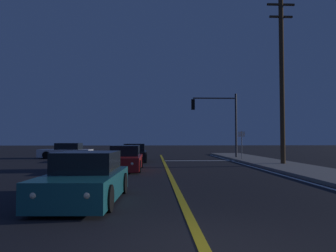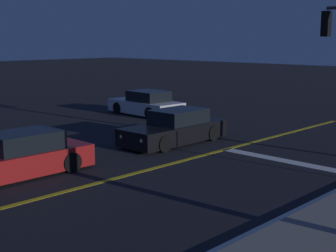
# 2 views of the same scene
# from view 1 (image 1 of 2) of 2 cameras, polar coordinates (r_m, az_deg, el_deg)

# --- Properties ---
(ground_plane) EXTENTS (160.00, 160.00, 0.00)m
(ground_plane) POSITION_cam_1_polar(r_m,az_deg,el_deg) (5.19, 6.67, -21.41)
(ground_plane) COLOR black
(sidewalk_right) EXTENTS (3.20, 38.87, 0.15)m
(sidewalk_right) POSITION_cam_1_polar(r_m,az_deg,el_deg) (17.60, 24.30, -7.41)
(sidewalk_right) COLOR gray
(sidewalk_right) RESTS_ON ground
(lane_line_center) EXTENTS (0.20, 36.71, 0.01)m
(lane_line_center) POSITION_cam_1_polar(r_m,az_deg,el_deg) (15.75, 0.25, -8.49)
(lane_line_center) COLOR gold
(lane_line_center) RESTS_ON ground
(lane_line_edge_right) EXTENTS (0.16, 36.71, 0.01)m
(lane_line_edge_right) POSITION_cam_1_polar(r_m,az_deg,el_deg) (16.86, 18.63, -7.96)
(lane_line_edge_right) COLOR white
(lane_line_edge_right) RESTS_ON ground
(stop_bar) EXTENTS (5.52, 0.50, 0.01)m
(stop_bar) POSITION_cam_1_polar(r_m,az_deg,el_deg) (25.25, 5.48, -6.15)
(stop_bar) COLOR white
(stop_bar) RESTS_ON ground
(car_following_oncoming_teal) EXTENTS (2.05, 4.25, 1.34)m
(car_following_oncoming_teal) POSITION_cam_1_polar(r_m,az_deg,el_deg) (9.20, -14.39, -9.23)
(car_following_oncoming_teal) COLOR #195960
(car_following_oncoming_teal) RESTS_ON ground
(car_side_waiting_black) EXTENTS (1.92, 4.72, 1.34)m
(car_side_waiting_black) POSITION_cam_1_polar(r_m,az_deg,el_deg) (24.55, -5.98, -4.91)
(car_side_waiting_black) COLOR black
(car_side_waiting_black) RESTS_ON ground
(car_far_approaching_white) EXTENTS (4.55, 2.13, 1.34)m
(car_far_approaching_white) POSITION_cam_1_polar(r_m,az_deg,el_deg) (29.80, -17.59, -4.36)
(car_far_approaching_white) COLOR silver
(car_far_approaching_white) RESTS_ON ground
(car_mid_block_red) EXTENTS (1.82, 4.59, 1.34)m
(car_mid_block_red) POSITION_cam_1_polar(r_m,az_deg,el_deg) (17.79, -7.60, -5.90)
(car_mid_block_red) COLOR maroon
(car_mid_block_red) RESTS_ON ground
(traffic_signal_near_right) EXTENTS (3.94, 0.28, 5.60)m
(traffic_signal_near_right) POSITION_cam_1_polar(r_m,az_deg,el_deg) (27.90, 9.15, 1.92)
(traffic_signal_near_right) COLOR #38383D
(traffic_signal_near_right) RESTS_ON ground
(utility_pole_right) EXTENTS (1.78, 0.30, 10.97)m
(utility_pole_right) POSITION_cam_1_polar(r_m,az_deg,el_deg) (21.98, 19.56, 8.29)
(utility_pole_right) COLOR #42301E
(utility_pole_right) RESTS_ON ground
(street_sign_corner) EXTENTS (0.56, 0.07, 2.32)m
(street_sign_corner) POSITION_cam_1_polar(r_m,az_deg,el_deg) (25.37, 12.95, -2.56)
(street_sign_corner) COLOR slate
(street_sign_corner) RESTS_ON ground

